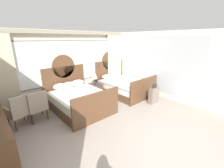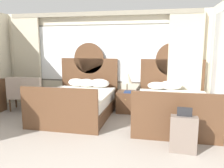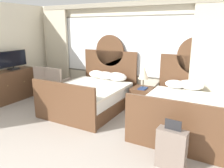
{
  "view_description": "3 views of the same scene",
  "coord_description": "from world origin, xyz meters",
  "px_view_note": "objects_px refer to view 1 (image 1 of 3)",
  "views": [
    {
      "loc": [
        -2.66,
        -1.02,
        2.4
      ],
      "look_at": [
        0.6,
        2.56,
        0.9
      ],
      "focal_mm": 23.51,
      "sensor_mm": 36.0,
      "label": 1
    },
    {
      "loc": [
        1.64,
        -1.92,
        1.77
      ],
      "look_at": [
        0.63,
        2.85,
        0.93
      ],
      "focal_mm": 36.08,
      "sensor_mm": 36.0,
      "label": 2
    },
    {
      "loc": [
        2.66,
        -1.14,
        2.06
      ],
      "look_at": [
        0.54,
        2.77,
        0.88
      ],
      "focal_mm": 34.8,
      "sensor_mm": 36.0,
      "label": 3
    }
  ],
  "objects_px": {
    "bed_near_window": "(78,99)",
    "nightstand_between_beds": "(95,90)",
    "armchair_by_window_centre": "(19,110)",
    "bed_near_mirror": "(124,86)",
    "book_on_nightstand": "(97,84)",
    "suitcase_on_floor": "(154,95)",
    "table_lamp_on_nightstand": "(94,75)",
    "armchair_by_window_left": "(37,105)"
  },
  "relations": [
    {
      "from": "bed_near_mirror",
      "to": "suitcase_on_floor",
      "type": "xyz_separation_m",
      "value": [
        0.1,
        -1.49,
        -0.06
      ]
    },
    {
      "from": "bed_near_window",
      "to": "nightstand_between_beds",
      "type": "distance_m",
      "value": 1.31
    },
    {
      "from": "table_lamp_on_nightstand",
      "to": "bed_near_window",
      "type": "bearing_deg",
      "value": -151.69
    },
    {
      "from": "suitcase_on_floor",
      "to": "nightstand_between_beds",
      "type": "bearing_deg",
      "value": 120.59
    },
    {
      "from": "bed_near_window",
      "to": "table_lamp_on_nightstand",
      "type": "distance_m",
      "value": 1.43
    },
    {
      "from": "bed_near_mirror",
      "to": "suitcase_on_floor",
      "type": "distance_m",
      "value": 1.5
    },
    {
      "from": "bed_near_mirror",
      "to": "table_lamp_on_nightstand",
      "type": "relative_size",
      "value": 3.77
    },
    {
      "from": "bed_near_window",
      "to": "armchair_by_window_left",
      "type": "height_order",
      "value": "bed_near_window"
    },
    {
      "from": "bed_near_mirror",
      "to": "armchair_by_window_centre",
      "type": "bearing_deg",
      "value": 177.68
    },
    {
      "from": "nightstand_between_beds",
      "to": "book_on_nightstand",
      "type": "xyz_separation_m",
      "value": [
        0.04,
        -0.1,
        0.29
      ]
    },
    {
      "from": "bed_near_mirror",
      "to": "table_lamp_on_nightstand",
      "type": "bearing_deg",
      "value": 151.2
    },
    {
      "from": "bed_near_mirror",
      "to": "armchair_by_window_left",
      "type": "bearing_deg",
      "value": 177.42
    },
    {
      "from": "bed_near_window",
      "to": "book_on_nightstand",
      "type": "distance_m",
      "value": 1.3
    },
    {
      "from": "table_lamp_on_nightstand",
      "to": "book_on_nightstand",
      "type": "height_order",
      "value": "table_lamp_on_nightstand"
    },
    {
      "from": "book_on_nightstand",
      "to": "armchair_by_window_left",
      "type": "bearing_deg",
      "value": -171.91
    },
    {
      "from": "bed_near_mirror",
      "to": "nightstand_between_beds",
      "type": "distance_m",
      "value": 1.31
    },
    {
      "from": "armchair_by_window_left",
      "to": "suitcase_on_floor",
      "type": "distance_m",
      "value": 4.06
    },
    {
      "from": "book_on_nightstand",
      "to": "nightstand_between_beds",
      "type": "bearing_deg",
      "value": 109.3
    },
    {
      "from": "table_lamp_on_nightstand",
      "to": "suitcase_on_floor",
      "type": "height_order",
      "value": "table_lamp_on_nightstand"
    },
    {
      "from": "bed_near_window",
      "to": "bed_near_mirror",
      "type": "xyz_separation_m",
      "value": [
        2.3,
        -0.01,
        -0.01
      ]
    },
    {
      "from": "armchair_by_window_centre",
      "to": "bed_near_mirror",
      "type": "bearing_deg",
      "value": -2.32
    },
    {
      "from": "table_lamp_on_nightstand",
      "to": "suitcase_on_floor",
      "type": "distance_m",
      "value": 2.55
    },
    {
      "from": "nightstand_between_beds",
      "to": "armchair_by_window_centre",
      "type": "height_order",
      "value": "armchair_by_window_centre"
    },
    {
      "from": "suitcase_on_floor",
      "to": "book_on_nightstand",
      "type": "bearing_deg",
      "value": 121.11
    },
    {
      "from": "bed_near_window",
      "to": "bed_near_mirror",
      "type": "relative_size",
      "value": 1.0
    },
    {
      "from": "bed_near_mirror",
      "to": "armchair_by_window_centre",
      "type": "distance_m",
      "value": 4.06
    },
    {
      "from": "bed_near_window",
      "to": "armchair_by_window_centre",
      "type": "relative_size",
      "value": 2.26
    },
    {
      "from": "book_on_nightstand",
      "to": "armchair_by_window_centre",
      "type": "distance_m",
      "value": 2.97
    },
    {
      "from": "bed_near_mirror",
      "to": "book_on_nightstand",
      "type": "xyz_separation_m",
      "value": [
        -1.11,
        0.52,
        0.2
      ]
    },
    {
      "from": "bed_near_mirror",
      "to": "armchair_by_window_left",
      "type": "relative_size",
      "value": 2.26
    },
    {
      "from": "bed_near_mirror",
      "to": "table_lamp_on_nightstand",
      "type": "height_order",
      "value": "bed_near_mirror"
    },
    {
      "from": "armchair_by_window_centre",
      "to": "suitcase_on_floor",
      "type": "bearing_deg",
      "value": -21.74
    },
    {
      "from": "nightstand_between_beds",
      "to": "book_on_nightstand",
      "type": "bearing_deg",
      "value": -70.7
    },
    {
      "from": "bed_near_window",
      "to": "armchair_by_window_centre",
      "type": "xyz_separation_m",
      "value": [
        -1.76,
        0.15,
        0.13
      ]
    },
    {
      "from": "book_on_nightstand",
      "to": "bed_near_mirror",
      "type": "bearing_deg",
      "value": -24.88
    },
    {
      "from": "bed_near_mirror",
      "to": "armchair_by_window_left",
      "type": "distance_m",
      "value": 3.61
    },
    {
      "from": "armchair_by_window_centre",
      "to": "suitcase_on_floor",
      "type": "relative_size",
      "value": 1.21
    },
    {
      "from": "table_lamp_on_nightstand",
      "to": "book_on_nightstand",
      "type": "bearing_deg",
      "value": -72.3
    },
    {
      "from": "bed_near_mirror",
      "to": "armchair_by_window_left",
      "type": "xyz_separation_m",
      "value": [
        -3.6,
        0.16,
        0.14
      ]
    },
    {
      "from": "table_lamp_on_nightstand",
      "to": "suitcase_on_floor",
      "type": "bearing_deg",
      "value": -59.54
    },
    {
      "from": "bed_near_window",
      "to": "suitcase_on_floor",
      "type": "bearing_deg",
      "value": -32.11
    },
    {
      "from": "suitcase_on_floor",
      "to": "bed_near_window",
      "type": "bearing_deg",
      "value": 147.89
    }
  ]
}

